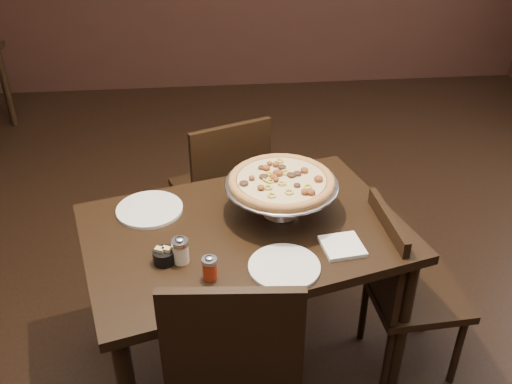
{
  "coord_description": "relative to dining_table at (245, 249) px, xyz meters",
  "views": [
    {
      "loc": [
        -0.1,
        -1.77,
        2.08
      ],
      "look_at": [
        0.09,
        0.09,
        0.91
      ],
      "focal_mm": 40.0,
      "sensor_mm": 36.0,
      "label": 1
    }
  ],
  "objects": [
    {
      "name": "pepper_flake_shaker",
      "position": [
        -0.14,
        -0.28,
        0.15
      ],
      "size": [
        0.05,
        0.05,
        0.09
      ],
      "color": "maroon",
      "rests_on": "dining_table"
    },
    {
      "name": "chair_side",
      "position": [
        0.67,
        -0.04,
        -0.21
      ],
      "size": [
        0.41,
        0.41,
        0.84
      ],
      "rotation": [
        0.0,
        0.0,
        1.63
      ],
      "color": "black",
      "rests_on": "ground"
    },
    {
      "name": "serving_spatula",
      "position": [
        0.14,
        -0.02,
        0.25
      ],
      "size": [
        0.15,
        0.15,
        0.02
      ],
      "rotation": [
        0.0,
        0.0,
        -0.48
      ],
      "color": "#B0B0B7",
      "rests_on": "pizza_stand"
    },
    {
      "name": "pizza_stand",
      "position": [
        0.15,
        0.09,
        0.25
      ],
      "size": [
        0.45,
        0.45,
        0.19
      ],
      "color": "#B0B0B7",
      "rests_on": "dining_table"
    },
    {
      "name": "room",
      "position": [
        0.02,
        -0.01,
        0.73
      ],
      "size": [
        6.04,
        7.04,
        2.84
      ],
      "color": "black",
      "rests_on": "ground"
    },
    {
      "name": "parmesan_shaker",
      "position": [
        -0.24,
        -0.18,
        0.15
      ],
      "size": [
        0.06,
        0.06,
        0.11
      ],
      "color": "beige",
      "rests_on": "dining_table"
    },
    {
      "name": "napkin_stack",
      "position": [
        0.35,
        -0.16,
        0.11
      ],
      "size": [
        0.16,
        0.16,
        0.02
      ],
      "primitive_type": "cube",
      "rotation": [
        0.0,
        0.0,
        0.12
      ],
      "color": "white",
      "rests_on": "dining_table"
    },
    {
      "name": "plate_left",
      "position": [
        -0.38,
        0.16,
        0.11
      ],
      "size": [
        0.27,
        0.27,
        0.01
      ],
      "primitive_type": "cylinder",
      "color": "white",
      "rests_on": "dining_table"
    },
    {
      "name": "plate_near",
      "position": [
        0.12,
        -0.25,
        0.11
      ],
      "size": [
        0.26,
        0.26,
        0.01
      ],
      "primitive_type": "cylinder",
      "color": "white",
      "rests_on": "dining_table"
    },
    {
      "name": "packet_caddy",
      "position": [
        -0.31,
        -0.18,
        0.13
      ],
      "size": [
        0.08,
        0.08,
        0.06
      ],
      "rotation": [
        0.0,
        0.0,
        -0.42
      ],
      "color": "black",
      "rests_on": "dining_table"
    },
    {
      "name": "chair_far",
      "position": [
        -0.06,
        0.76,
        -0.17
      ],
      "size": [
        0.55,
        0.55,
        0.91
      ],
      "rotation": [
        0.0,
        0.0,
        3.51
      ],
      "color": "black",
      "rests_on": "ground"
    },
    {
      "name": "dining_table",
      "position": [
        0.0,
        0.0,
        0.0
      ],
      "size": [
        1.4,
        1.11,
        0.77
      ],
      "rotation": [
        0.0,
        0.0,
        0.26
      ],
      "color": "black",
      "rests_on": "ground"
    }
  ]
}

